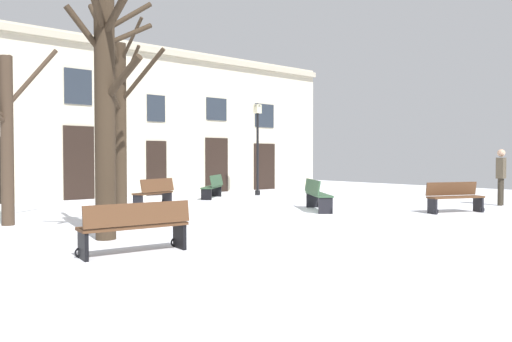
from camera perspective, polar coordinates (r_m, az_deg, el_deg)
The scene contains 12 objects.
ground_plane at distance 13.39m, azimuth 4.63°, elevation -5.14°, with size 30.47×30.47×0.00m, color white.
building_facade at distance 20.51m, azimuth -12.54°, elevation 5.98°, with size 19.04×0.60×6.21m.
tree_foreground at distance 11.97m, azimuth -15.65°, elevation 5.21°, with size 1.51×1.33×4.80m.
tree_right_of_center at distance 12.50m, azimuth -27.63°, elevation 4.57°, with size 2.28×2.35×4.24m.
tree_near_facade at distance 9.66m, azimuth -17.40°, elevation 7.64°, with size 1.73×2.55×4.82m.
streetlamp at distance 20.01m, azimuth 0.19°, elevation 3.83°, with size 0.30×0.30×3.84m.
bench_near_center_tree at distance 15.90m, azimuth -11.95°, elevation -2.47°, with size 1.62×1.02×0.90m.
bench_back_to_back_right at distance 14.36m, azimuth 7.21°, elevation -2.72°, with size 1.45×1.82×0.93m.
bench_by_litter_bin at distance 14.82m, azimuth 22.47°, elevation -2.82°, with size 1.76×1.02×0.87m.
bench_far_corner at distance 18.58m, azimuth -5.09°, elevation -1.82°, with size 1.64×1.55×0.91m.
bench_back_to_back_left at distance 8.09m, azimuth -14.13°, elevation -6.42°, with size 1.80×0.64×0.86m.
person_by_shop_door at distance 17.66m, azimuth 27.04°, elevation -0.30°, with size 0.41×0.27×1.84m.
Camera 1 is at (-9.23, -9.57, 1.57)m, focal length 33.74 mm.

